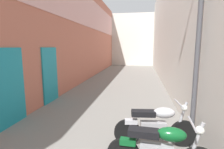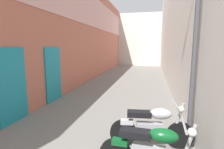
{
  "view_description": "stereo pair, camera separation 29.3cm",
  "coord_description": "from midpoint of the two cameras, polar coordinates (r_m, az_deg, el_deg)",
  "views": [
    {
      "loc": [
        1.18,
        1.3,
        2.22
      ],
      "look_at": [
        0.26,
        6.76,
        1.35
      ],
      "focal_mm": 28.31,
      "sensor_mm": 36.0,
      "label": 1
    },
    {
      "loc": [
        1.47,
        1.36,
        2.22
      ],
      "look_at": [
        0.26,
        6.76,
        1.35
      ],
      "focal_mm": 28.31,
      "sensor_mm": 36.0,
      "label": 2
    }
  ],
  "objects": [
    {
      "name": "motorcycle_fourth",
      "position": [
        3.33,
        12.7,
        -22.35
      ],
      "size": [
        1.85,
        0.58,
        1.04
      ],
      "color": "black",
      "rests_on": "ground"
    },
    {
      "name": "street_lamp",
      "position": [
        4.09,
        23.51,
        17.93
      ],
      "size": [
        0.79,
        0.18,
        5.01
      ],
      "color": "#47474C",
      "rests_on": "ground"
    },
    {
      "name": "ground_plane",
      "position": [
        8.43,
        0.22,
        -6.35
      ],
      "size": [
        38.71,
        38.71,
        0.0
      ],
      "primitive_type": "plane",
      "color": "slate"
    },
    {
      "name": "building_left",
      "position": [
        10.77,
        -12.54,
        13.93
      ],
      "size": [
        0.45,
        22.71,
        6.35
      ],
      "color": "#B76651",
      "rests_on": "ground"
    },
    {
      "name": "building_right",
      "position": [
        10.19,
        17.77,
        15.55
      ],
      "size": [
        0.45,
        22.71,
        6.94
      ],
      "color": "beige",
      "rests_on": "ground"
    },
    {
      "name": "motorcycle_fifth",
      "position": [
        4.18,
        11.99,
        -15.54
      ],
      "size": [
        1.85,
        0.58,
        1.04
      ],
      "color": "black",
      "rests_on": "ground"
    },
    {
      "name": "building_far_end",
      "position": [
        22.43,
        6.32,
        11.03
      ],
      "size": [
        7.94,
        2.0,
        6.14
      ],
      "primitive_type": "cube",
      "color": "beige",
      "rests_on": "ground"
    }
  ]
}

